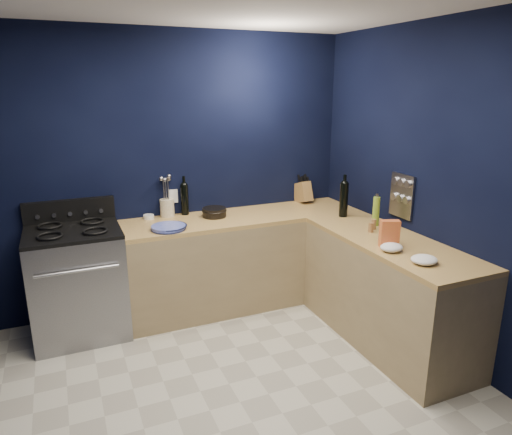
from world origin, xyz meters
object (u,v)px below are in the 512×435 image
utensil_crock (167,208)px  knife_block (303,192)px  crouton_bag (389,234)px  plate_stack (168,228)px  gas_range (78,284)px

utensil_crock → knife_block: bearing=-0.5°
knife_block → crouton_bag: 1.52m
plate_stack → crouton_bag: (1.47, -1.11, 0.09)m
gas_range → plate_stack: size_ratio=3.12×
plate_stack → utensil_crock: (0.09, 0.42, 0.06)m
utensil_crock → knife_block: size_ratio=0.79×
plate_stack → utensil_crock: 0.43m
gas_range → utensil_crock: (0.86, 0.27, 0.52)m
gas_range → plate_stack: bearing=-11.0°
plate_stack → crouton_bag: crouton_bag is taller
plate_stack → crouton_bag: size_ratio=1.39×
gas_range → knife_block: (2.31, 0.26, 0.55)m
plate_stack → utensil_crock: utensil_crock is taller
plate_stack → gas_range: bearing=169.0°
plate_stack → crouton_bag: bearing=-37.1°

